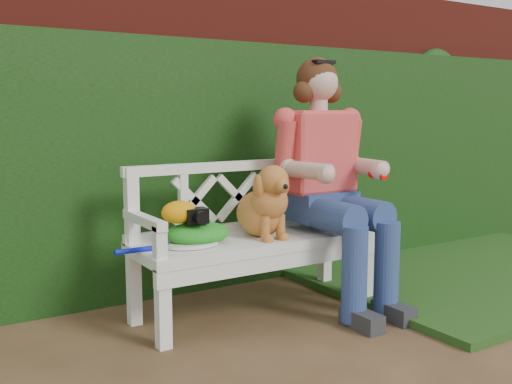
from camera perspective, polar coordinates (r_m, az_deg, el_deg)
brick_wall at (r=4.13m, az=-12.56°, el=5.75°), size 10.00×0.30×2.20m
ivy_hedge at (r=3.94m, az=-11.38°, el=2.05°), size 10.00×0.18×1.70m
grass_right at (r=4.91m, az=20.04°, el=-6.94°), size 2.60×2.00×0.05m
garden_bench at (r=3.67m, az=0.00°, el=-7.90°), size 1.61×0.68×0.48m
seated_woman at (r=3.83m, az=6.42°, el=1.40°), size 0.73×0.95×1.62m
dog at (r=3.56m, az=0.69°, el=-0.78°), size 0.34×0.43×0.45m
tennis_racket at (r=3.37m, az=-6.73°, el=-4.91°), size 0.68×0.49×0.03m
green_bag at (r=3.42m, az=-5.59°, el=-3.89°), size 0.41×0.34×0.13m
camera_item at (r=3.35m, az=-5.79°, el=-2.26°), size 0.13×0.10×0.08m
baseball_glove at (r=3.35m, az=-7.34°, el=-1.91°), size 0.22×0.18×0.13m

